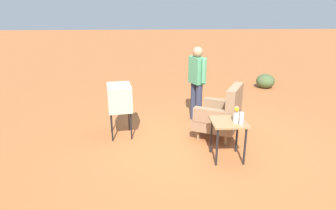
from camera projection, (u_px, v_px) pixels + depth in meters
The scene contains 9 objects.
ground_plane at pixel (208, 142), 5.51m from camera, with size 60.00×60.00×0.00m, color #AD6033.
armchair at pixel (222, 114), 5.52m from camera, with size 1.04×1.04×1.06m.
side_table at pixel (228, 127), 4.75m from camera, with size 0.56×0.56×0.67m.
tv_on_stand at pixel (120, 98), 5.56m from camera, with size 0.66×0.53×1.03m.
person_standing at pixel (197, 80), 6.29m from camera, with size 0.53×0.35×1.64m.
soda_can_blue at pixel (242, 118), 4.68m from camera, with size 0.07×0.07×0.12m, color blue.
bottle_short_clear at pixel (242, 118), 4.56m from camera, with size 0.06×0.06×0.20m, color silver.
flower_vase at pixel (236, 114), 4.62m from camera, with size 0.15×0.10×0.27m.
shrub_mid at pixel (265, 81), 9.18m from camera, with size 0.57×0.57×0.44m, color #475B33.
Camera 1 is at (4.96, -1.05, 2.41)m, focal length 31.29 mm.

